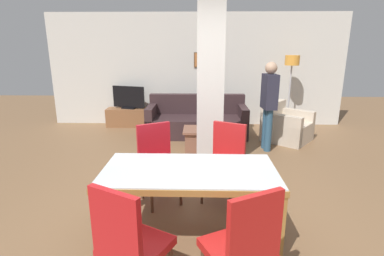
# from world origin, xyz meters

# --- Properties ---
(ground_plane) EXTENTS (18.00, 18.00, 0.00)m
(ground_plane) POSITION_xyz_m (0.00, 0.00, 0.00)
(ground_plane) COLOR brown
(back_wall) EXTENTS (7.20, 0.09, 2.70)m
(back_wall) POSITION_xyz_m (0.00, 4.72, 1.35)
(back_wall) COLOR silver
(back_wall) RESTS_ON ground_plane
(divider_pillar) EXTENTS (0.40, 0.35, 2.70)m
(divider_pillar) POSITION_xyz_m (0.25, 1.77, 1.35)
(divider_pillar) COLOR silver
(divider_pillar) RESTS_ON ground_plane
(dining_table) EXTENTS (1.73, 0.88, 0.77)m
(dining_table) POSITION_xyz_m (0.00, 0.00, 0.61)
(dining_table) COLOR olive
(dining_table) RESTS_ON ground_plane
(dining_chair_far_right) EXTENTS (0.62, 0.62, 0.99)m
(dining_chair_far_right) POSITION_xyz_m (0.43, 0.84, 0.53)
(dining_chair_far_right) COLOR red
(dining_chair_far_right) RESTS_ON ground_plane
(dining_chair_near_left) EXTENTS (0.62, 0.62, 0.99)m
(dining_chair_near_left) POSITION_xyz_m (-0.43, -0.81, 0.53)
(dining_chair_near_left) COLOR red
(dining_chair_near_left) RESTS_ON ground_plane
(dining_chair_near_right) EXTENTS (0.62, 0.62, 0.99)m
(dining_chair_near_right) POSITION_xyz_m (0.43, -0.83, 0.53)
(dining_chair_near_right) COLOR red
(dining_chair_near_right) RESTS_ON ground_plane
(dining_chair_far_left) EXTENTS (0.62, 0.62, 0.99)m
(dining_chair_far_left) POSITION_xyz_m (-0.43, 0.79, 0.53)
(dining_chair_far_left) COLOR red
(dining_chair_far_left) RESTS_ON ground_plane
(sofa) EXTENTS (2.16, 0.91, 0.87)m
(sofa) POSITION_xyz_m (0.03, 3.73, 0.29)
(sofa) COLOR #342326
(sofa) RESTS_ON ground_plane
(armchair) EXTENTS (1.18, 1.17, 0.79)m
(armchair) POSITION_xyz_m (1.90, 3.37, 0.28)
(armchair) COLOR beige
(armchair) RESTS_ON ground_plane
(coffee_table) EXTENTS (0.67, 0.57, 0.44)m
(coffee_table) POSITION_xyz_m (0.13, 2.65, 0.22)
(coffee_table) COLOR brown
(coffee_table) RESTS_ON ground_plane
(bottle) EXTENTS (0.06, 0.06, 0.27)m
(bottle) POSITION_xyz_m (0.10, 2.50, 0.54)
(bottle) COLOR #4C2D14
(bottle) RESTS_ON coffee_table
(tv_stand) EXTENTS (1.10, 0.40, 0.44)m
(tv_stand) POSITION_xyz_m (-1.64, 4.44, 0.22)
(tv_stand) COLOR brown
(tv_stand) RESTS_ON ground_plane
(tv_screen) EXTENTS (0.81, 0.28, 0.55)m
(tv_screen) POSITION_xyz_m (-1.64, 4.44, 0.71)
(tv_screen) COLOR black
(tv_screen) RESTS_ON tv_stand
(floor_lamp) EXTENTS (0.32, 0.32, 1.73)m
(floor_lamp) POSITION_xyz_m (2.17, 4.20, 1.45)
(floor_lamp) COLOR #B7B7BC
(floor_lamp) RESTS_ON ground_plane
(standing_person) EXTENTS (0.25, 0.40, 1.66)m
(standing_person) POSITION_xyz_m (1.38, 2.77, 0.96)
(standing_person) COLOR #2D536F
(standing_person) RESTS_ON ground_plane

